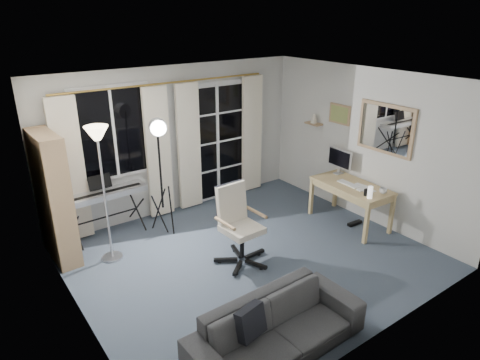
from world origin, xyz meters
The scene contains 17 objects.
floor centered at (0.00, 0.00, -0.01)m, with size 4.50×4.00×0.02m, color #3B4857.
window centered at (-1.05, 1.97, 1.50)m, with size 1.20×0.08×1.40m.
french_door centered at (0.75, 1.97, 1.03)m, with size 1.32×0.09×2.11m.
curtains centered at (-0.14, 1.88, 1.09)m, with size 3.60×0.07×2.13m.
bookshelf centered at (-2.12, 1.50, 0.84)m, with size 0.31×0.83×1.77m.
torchiere_lamp centered at (-1.56, 1.09, 1.50)m, with size 0.34×0.34×1.86m.
keyboard_piano centered at (-1.38, 1.70, 0.68)m, with size 1.25×0.63×0.90m.
studio_light centered at (-0.64, 1.30, 1.46)m, with size 0.40×0.40×1.82m.
office_chair centered at (-0.18, 0.08, 0.63)m, with size 0.72×0.74×1.07m.
desk centered at (1.88, -0.11, 0.58)m, with size 0.68×1.27×0.67m.
monitor centered at (2.08, 0.34, 0.92)m, with size 0.16×0.48×0.42m.
desk_clutter centered at (1.82, -0.33, 0.52)m, with size 0.41×0.75×0.84m.
mug centered at (1.98, -0.61, 0.72)m, with size 0.11×0.09×0.11m, color silver.
wall_mirror centered at (2.22, -0.35, 1.55)m, with size 0.04×0.94×0.74m.
framed_print centered at (2.23, 0.55, 1.60)m, with size 0.03×0.42×0.32m.
wall_shelf centered at (2.16, 1.05, 1.41)m, with size 0.16×0.30×0.18m.
sofa centered at (-0.85, -1.55, 0.36)m, with size 1.85×0.57×0.72m.
Camera 1 is at (-3.11, -4.05, 3.18)m, focal length 32.00 mm.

